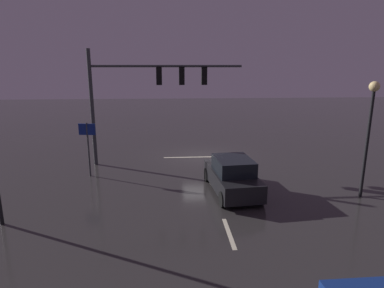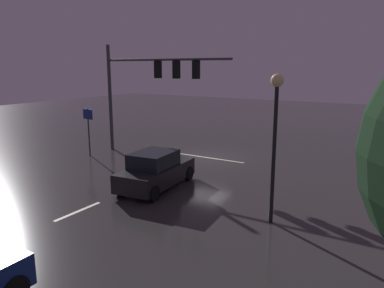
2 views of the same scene
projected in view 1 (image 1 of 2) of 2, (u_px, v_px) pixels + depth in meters
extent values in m
plane|color=#2D2B2B|center=(202.00, 157.00, 21.20)|extent=(80.00, 80.00, 0.00)
cylinder|color=#383A3D|center=(92.00, 109.00, 18.79)|extent=(0.22, 0.22, 6.79)
cylinder|color=#383A3D|center=(166.00, 66.00, 18.51)|extent=(8.75, 0.14, 0.14)
cube|color=black|center=(159.00, 76.00, 18.61)|extent=(0.32, 0.36, 1.00)
sphere|color=black|center=(159.00, 70.00, 18.72)|extent=(0.20, 0.20, 0.20)
sphere|color=black|center=(159.00, 76.00, 18.80)|extent=(0.20, 0.20, 0.20)
sphere|color=#19F24C|center=(159.00, 82.00, 18.87)|extent=(0.20, 0.20, 0.20)
cube|color=black|center=(182.00, 76.00, 18.70)|extent=(0.32, 0.36, 1.00)
sphere|color=black|center=(182.00, 70.00, 18.81)|extent=(0.20, 0.20, 0.20)
sphere|color=black|center=(182.00, 76.00, 18.88)|extent=(0.20, 0.20, 0.20)
sphere|color=#19F24C|center=(182.00, 82.00, 18.96)|extent=(0.20, 0.20, 0.20)
cube|color=black|center=(204.00, 76.00, 18.78)|extent=(0.32, 0.36, 1.00)
sphere|color=black|center=(204.00, 70.00, 18.89)|extent=(0.20, 0.20, 0.20)
sphere|color=black|center=(204.00, 76.00, 18.97)|extent=(0.20, 0.20, 0.20)
sphere|color=#19F24C|center=(204.00, 82.00, 19.04)|extent=(0.20, 0.20, 0.20)
cube|color=beige|center=(209.00, 177.00, 17.31)|extent=(0.16, 2.20, 0.01)
cube|color=beige|center=(229.00, 233.00, 11.50)|extent=(0.16, 2.20, 0.01)
cube|color=beige|center=(202.00, 157.00, 21.18)|extent=(5.00, 0.16, 0.01)
cube|color=black|center=(232.00, 179.00, 15.18)|extent=(2.20, 4.45, 0.80)
cube|color=black|center=(233.00, 165.00, 14.81)|extent=(1.79, 2.24, 0.68)
cylinder|color=black|center=(207.00, 175.00, 16.65)|extent=(0.28, 0.70, 0.68)
cylinder|color=black|center=(238.00, 173.00, 16.91)|extent=(0.28, 0.70, 0.68)
cylinder|color=black|center=(223.00, 199.00, 13.58)|extent=(0.28, 0.70, 0.68)
cylinder|color=black|center=(261.00, 197.00, 13.84)|extent=(0.28, 0.70, 0.68)
sphere|color=#F9EFC6|center=(209.00, 166.00, 17.10)|extent=(0.20, 0.20, 0.20)
sphere|color=#F9EFC6|center=(232.00, 164.00, 17.30)|extent=(0.20, 0.20, 0.20)
cylinder|color=black|center=(367.00, 146.00, 14.20)|extent=(0.14, 0.14, 4.80)
sphere|color=#F9D88C|center=(374.00, 86.00, 13.59)|extent=(0.44, 0.44, 0.44)
cylinder|color=#383A3D|center=(89.00, 150.00, 17.17)|extent=(0.09, 0.09, 2.93)
cube|color=navy|center=(87.00, 129.00, 16.91)|extent=(0.90, 0.20, 0.60)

